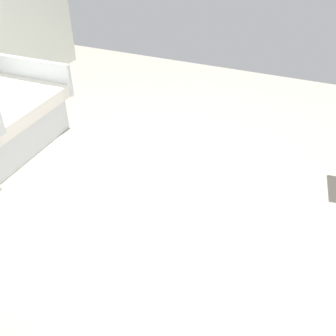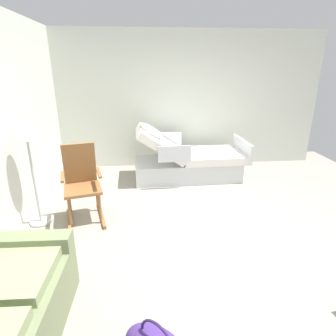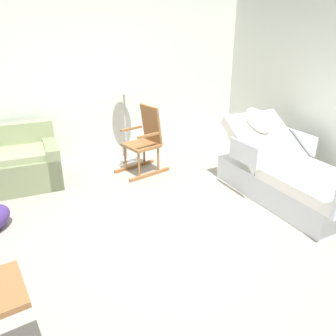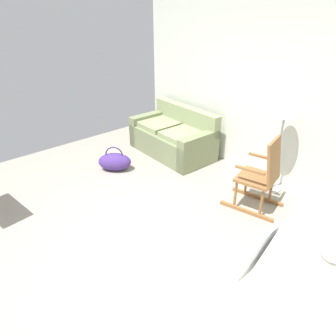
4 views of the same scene
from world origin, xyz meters
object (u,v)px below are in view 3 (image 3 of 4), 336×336
object	(u,v)px
couch	(0,168)
rocking_chair	(145,141)
hospital_bed	(287,177)
floor_lamp	(123,89)

from	to	relation	value
couch	rocking_chair	xyz separation A→B (m)	(2.10, -0.30, 0.20)
hospital_bed	floor_lamp	xyz separation A→B (m)	(-1.50, 2.24, 0.92)
hospital_bed	couch	world-z (taller)	hospital_bed
couch	floor_lamp	bearing A→B (deg)	7.73
couch	floor_lamp	world-z (taller)	floor_lamp
couch	floor_lamp	xyz separation A→B (m)	(1.97, 0.27, 0.92)
rocking_chair	floor_lamp	xyz separation A→B (m)	(-0.13, 0.57, 0.72)
hospital_bed	couch	bearing A→B (deg)	150.35
hospital_bed	rocking_chair	distance (m)	2.17
hospital_bed	floor_lamp	bearing A→B (deg)	123.75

